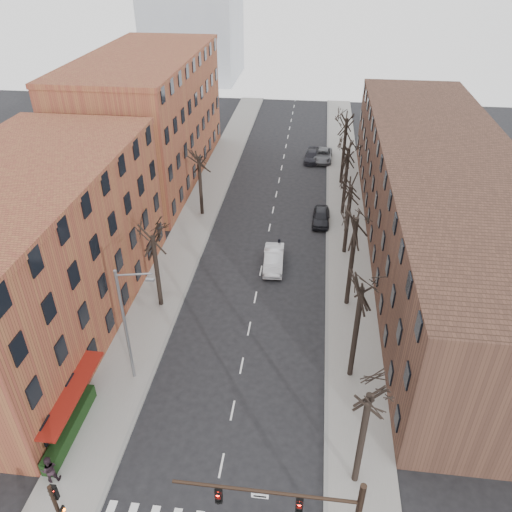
% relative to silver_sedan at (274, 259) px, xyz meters
% --- Properties ---
extents(sidewalk_left, '(4.00, 90.00, 0.15)m').
position_rel_silver_sedan_xyz_m(sidewalk_left, '(-9.10, 10.20, -0.74)').
color(sidewalk_left, gray).
rests_on(sidewalk_left, ground).
extents(sidewalk_right, '(4.00, 90.00, 0.15)m').
position_rel_silver_sedan_xyz_m(sidewalk_right, '(6.90, 10.20, -0.74)').
color(sidewalk_right, gray).
rests_on(sidewalk_right, ground).
extents(building_left_near, '(12.00, 26.00, 12.00)m').
position_rel_silver_sedan_xyz_m(building_left_near, '(-17.10, -9.80, 5.19)').
color(building_left_near, brown).
rests_on(building_left_near, ground).
extents(building_left_far, '(12.00, 28.00, 14.00)m').
position_rel_silver_sedan_xyz_m(building_left_far, '(-17.10, 19.20, 6.19)').
color(building_left_far, brown).
rests_on(building_left_far, ground).
extents(building_right, '(12.00, 50.00, 10.00)m').
position_rel_silver_sedan_xyz_m(building_right, '(14.90, 5.20, 4.19)').
color(building_right, '#4B2F23').
rests_on(building_right, ground).
extents(awning_left, '(1.20, 7.00, 0.15)m').
position_rel_silver_sedan_xyz_m(awning_left, '(-10.50, -18.80, -0.81)').
color(awning_left, maroon).
rests_on(awning_left, ground).
extents(hedge, '(0.80, 6.00, 1.00)m').
position_rel_silver_sedan_xyz_m(hedge, '(-10.60, -19.80, -0.16)').
color(hedge, black).
rests_on(hedge, sidewalk_left).
extents(tree_right_a, '(5.20, 5.20, 10.00)m').
position_rel_silver_sedan_xyz_m(tree_right_a, '(6.50, -20.80, -0.81)').
color(tree_right_a, black).
rests_on(tree_right_a, ground).
extents(tree_right_b, '(5.20, 5.20, 10.80)m').
position_rel_silver_sedan_xyz_m(tree_right_b, '(6.50, -12.80, -0.81)').
color(tree_right_b, black).
rests_on(tree_right_b, ground).
extents(tree_right_c, '(5.20, 5.20, 11.60)m').
position_rel_silver_sedan_xyz_m(tree_right_c, '(6.50, -4.80, -0.81)').
color(tree_right_c, black).
rests_on(tree_right_c, ground).
extents(tree_right_d, '(5.20, 5.20, 10.00)m').
position_rel_silver_sedan_xyz_m(tree_right_d, '(6.50, 3.20, -0.81)').
color(tree_right_d, black).
rests_on(tree_right_d, ground).
extents(tree_right_e, '(5.20, 5.20, 10.80)m').
position_rel_silver_sedan_xyz_m(tree_right_e, '(6.50, 11.20, -0.81)').
color(tree_right_e, black).
rests_on(tree_right_e, ground).
extents(tree_right_f, '(5.20, 5.20, 11.60)m').
position_rel_silver_sedan_xyz_m(tree_right_f, '(6.50, 19.20, -0.81)').
color(tree_right_f, black).
rests_on(tree_right_f, ground).
extents(tree_left_a, '(5.20, 5.20, 9.50)m').
position_rel_silver_sedan_xyz_m(tree_left_a, '(-8.70, -6.80, -0.81)').
color(tree_left_a, black).
rests_on(tree_left_a, ground).
extents(tree_left_b, '(5.20, 5.20, 9.50)m').
position_rel_silver_sedan_xyz_m(tree_left_b, '(-8.70, 9.20, -0.81)').
color(tree_left_b, black).
rests_on(tree_left_b, ground).
extents(signal_pole_left, '(0.47, 0.44, 4.40)m').
position_rel_silver_sedan_xyz_m(signal_pole_left, '(-8.09, -25.75, 1.80)').
color(signal_pole_left, black).
rests_on(signal_pole_left, ground).
extents(streetlight, '(2.45, 0.22, 9.03)m').
position_rel_silver_sedan_xyz_m(streetlight, '(-8.13, -14.80, 4.20)').
color(streetlight, slate).
rests_on(streetlight, ground).
extents(silver_sedan, '(1.93, 5.01, 1.63)m').
position_rel_silver_sedan_xyz_m(silver_sedan, '(0.00, 0.00, 0.00)').
color(silver_sedan, silver).
rests_on(silver_sedan, ground).
extents(parked_car_near, '(1.87, 4.46, 1.51)m').
position_rel_silver_sedan_xyz_m(parked_car_near, '(4.20, 8.88, -0.06)').
color(parked_car_near, black).
rests_on(parked_car_near, ground).
extents(parked_car_mid, '(2.13, 4.61, 1.30)m').
position_rel_silver_sedan_xyz_m(parked_car_mid, '(2.73, 25.99, -0.16)').
color(parked_car_mid, black).
rests_on(parked_car_mid, ground).
extents(parked_car_far, '(2.58, 5.28, 1.45)m').
position_rel_silver_sedan_xyz_m(parked_car_far, '(4.20, 26.44, -0.09)').
color(parked_car_far, '#57595E').
rests_on(parked_car_far, ground).
extents(pedestrian_b, '(1.13, 1.03, 1.88)m').
position_rel_silver_sedan_xyz_m(pedestrian_b, '(-10.30, -22.91, 0.27)').
color(pedestrian_b, black).
rests_on(pedestrian_b, sidewalk_left).
extents(pedestrian_crossing, '(0.38, 0.89, 1.52)m').
position_rel_silver_sedan_xyz_m(pedestrian_crossing, '(0.28, 2.49, -0.05)').
color(pedestrian_crossing, black).
rests_on(pedestrian_crossing, ground).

